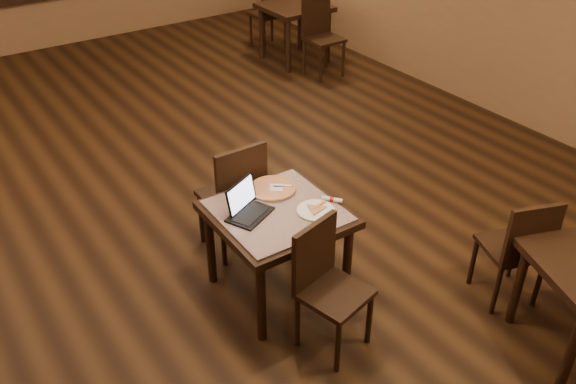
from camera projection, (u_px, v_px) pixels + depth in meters
ground at (184, 190)px, 6.10m from camera, size 10.00×10.00×0.00m
tiled_table at (277, 221)px, 4.50m from camera, size 0.94×0.94×0.76m
chair_main_near at (325, 280)px, 4.13m from camera, size 0.50×0.50×0.96m
chair_main_far at (236, 193)px, 4.96m from camera, size 0.45×0.45×1.05m
laptop at (246, 206)px, 4.39m from camera, size 0.39×0.38×0.22m
plate at (316, 211)px, 4.42m from camera, size 0.28×0.28×0.02m
pizza_slice at (316, 209)px, 4.42m from camera, size 0.21×0.21×0.02m
pizza_pan at (273, 190)px, 4.67m from camera, size 0.35×0.35×0.01m
pizza_whole at (273, 188)px, 4.66m from camera, size 0.36×0.36×0.03m
spatula at (276, 188)px, 4.65m from camera, size 0.25×0.22×0.01m
napkin_roll at (332, 199)px, 4.53m from camera, size 0.12×0.14×0.04m
other_table_a at (294, 15)px, 8.78m from camera, size 0.88×0.88×0.82m
other_table_a_chair_near at (320, 32)px, 8.40m from camera, size 0.46×0.46×1.06m
other_table_a_chair_far at (271, 10)px, 9.26m from camera, size 0.46×0.46×1.06m
other_table_c_chair_far at (519, 246)px, 4.45m from camera, size 0.53×0.53×0.95m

